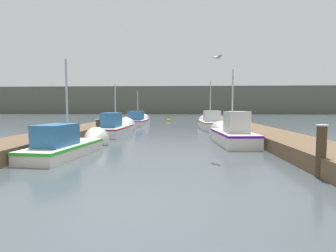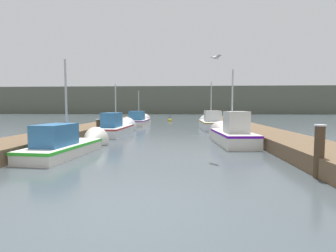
{
  "view_description": "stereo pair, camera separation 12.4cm",
  "coord_description": "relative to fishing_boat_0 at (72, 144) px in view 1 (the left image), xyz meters",
  "views": [
    {
      "loc": [
        0.9,
        -4.59,
        1.87
      ],
      "look_at": [
        0.13,
        10.62,
        0.76
      ],
      "focal_mm": 28.0,
      "sensor_mm": 36.0,
      "label": 1
    },
    {
      "loc": [
        1.03,
        -4.58,
        1.87
      ],
      "look_at": [
        0.13,
        10.62,
        0.76
      ],
      "focal_mm": 28.0,
      "sensor_mm": 36.0,
      "label": 2
    }
  ],
  "objects": [
    {
      "name": "fishing_boat_0",
      "position": [
        0.0,
        0.0,
        0.0
      ],
      "size": [
        1.86,
        5.06,
        4.13
      ],
      "rotation": [
        0.0,
        0.0,
        -0.1
      ],
      "color": "silver",
      "rests_on": "ground_plane"
    },
    {
      "name": "fishing_boat_1",
      "position": [
        6.95,
        3.23,
        0.11
      ],
      "size": [
        1.83,
        4.86,
        4.11
      ],
      "rotation": [
        0.0,
        0.0,
        0.07
      ],
      "color": "silver",
      "rests_on": "ground_plane"
    },
    {
      "name": "dock_left",
      "position": [
        -2.2,
        10.34,
        -0.11
      ],
      "size": [
        2.3,
        40.0,
        0.54
      ],
      "color": "brown",
      "rests_on": "ground_plane"
    },
    {
      "name": "channel_buoy",
      "position": [
        2.79,
        23.49,
        -0.25
      ],
      "size": [
        0.46,
        0.46,
        0.96
      ],
      "color": "gold",
      "rests_on": "ground_plane"
    },
    {
      "name": "fishing_boat_4",
      "position": [
        -0.05,
        16.63,
        0.08
      ],
      "size": [
        1.88,
        5.81,
        4.07
      ],
      "rotation": [
        0.0,
        0.0,
        -0.02
      ],
      "color": "silver",
      "rests_on": "ground_plane"
    },
    {
      "name": "mooring_piling_1",
      "position": [
        -0.97,
        6.33,
        0.17
      ],
      "size": [
        0.31,
        0.31,
        1.08
      ],
      "color": "#473523",
      "rests_on": "ground_plane"
    },
    {
      "name": "seagull_lead",
      "position": [
        5.68,
        -0.54,
        3.27
      ],
      "size": [
        0.35,
        0.54,
        0.12
      ],
      "rotation": [
        0.0,
        0.0,
        5.18
      ],
      "color": "white"
    },
    {
      "name": "ground_plane",
      "position": [
        3.49,
        -5.66,
        -0.38
      ],
      "size": [
        200.0,
        200.0,
        0.0
      ],
      "color": "#424C51"
    },
    {
      "name": "fishing_boat_2",
      "position": [
        -0.02,
        7.52,
        0.05
      ],
      "size": [
        1.71,
        5.88,
        3.83
      ],
      "rotation": [
        0.0,
        0.0,
        -0.02
      ],
      "color": "silver",
      "rests_on": "ground_plane"
    },
    {
      "name": "mooring_piling_0",
      "position": [
        8.09,
        -3.22,
        0.33
      ],
      "size": [
        0.29,
        0.29,
        1.41
      ],
      "color": "#473523",
      "rests_on": "ground_plane"
    },
    {
      "name": "fishing_boat_3",
      "position": [
        6.85,
        12.49,
        0.11
      ],
      "size": [
        1.81,
        6.06,
        4.44
      ],
      "rotation": [
        0.0,
        0.0,
        0.02
      ],
      "color": "silver",
      "rests_on": "ground_plane"
    },
    {
      "name": "mooring_piling_2",
      "position": [
        8.24,
        8.34,
        0.12
      ],
      "size": [
        0.32,
        0.32,
        0.98
      ],
      "color": "#473523",
      "rests_on": "ground_plane"
    },
    {
      "name": "distant_shore_ridge",
      "position": [
        3.49,
        65.95,
        3.25
      ],
      "size": [
        120.0,
        16.0,
        7.27
      ],
      "color": "#565B4C",
      "rests_on": "ground_plane"
    },
    {
      "name": "dock_right",
      "position": [
        9.18,
        10.34,
        -0.11
      ],
      "size": [
        2.3,
        40.0,
        0.54
      ],
      "color": "brown",
      "rests_on": "ground_plane"
    }
  ]
}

